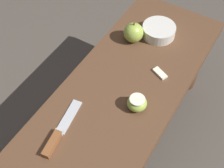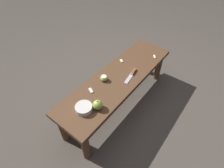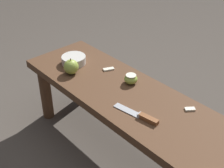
% 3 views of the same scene
% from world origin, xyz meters
% --- Properties ---
extents(ground_plane, '(8.00, 8.00, 0.00)m').
position_xyz_m(ground_plane, '(0.00, 0.00, 0.00)').
color(ground_plane, '#4C443D').
extents(wooden_bench, '(1.34, 0.38, 0.38)m').
position_xyz_m(wooden_bench, '(0.00, 0.00, 0.32)').
color(wooden_bench, brown).
rests_on(wooden_bench, ground_plane).
extents(knife, '(0.22, 0.06, 0.02)m').
position_xyz_m(knife, '(0.10, -0.08, 0.39)').
color(knife, '#B7BABF').
rests_on(knife, wooden_bench).
extents(apple_whole, '(0.08, 0.08, 0.09)m').
position_xyz_m(apple_whole, '(-0.39, -0.08, 0.42)').
color(apple_whole, '#9EB747').
rests_on(apple_whole, wooden_bench).
extents(apple_cut, '(0.07, 0.07, 0.05)m').
position_xyz_m(apple_cut, '(-0.12, 0.08, 0.41)').
color(apple_cut, '#9EB747').
rests_on(apple_cut, wooden_bench).
extents(apple_slice_center, '(0.04, 0.05, 0.01)m').
position_xyz_m(apple_slice_center, '(0.20, 0.12, 0.39)').
color(apple_slice_center, white).
rests_on(apple_slice_center, wooden_bench).
extents(apple_slice_near_bowl, '(0.04, 0.06, 0.01)m').
position_xyz_m(apple_slice_near_bowl, '(-0.29, 0.08, 0.39)').
color(apple_slice_near_bowl, white).
rests_on(apple_slice_near_bowl, wooden_bench).
extents(bowl, '(0.13, 0.13, 0.04)m').
position_xyz_m(bowl, '(-0.47, -0.01, 0.41)').
color(bowl, silver).
rests_on(bowl, wooden_bench).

